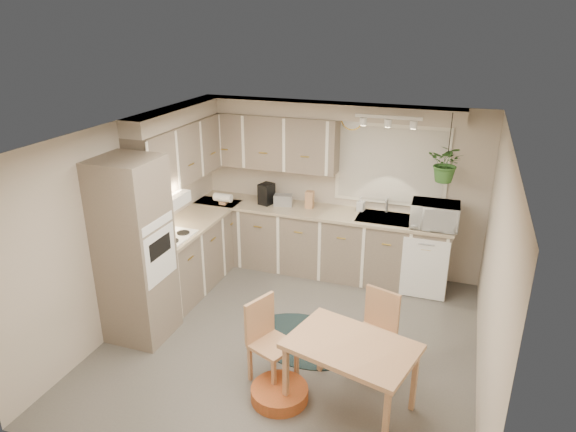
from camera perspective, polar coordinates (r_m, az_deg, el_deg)
The scene contains 35 objects.
floor at distance 5.99m, azimuth 0.24°, elevation -13.87°, with size 4.20×4.20×0.00m, color #615C55.
ceiling at distance 5.01m, azimuth 0.28°, elevation 9.18°, with size 4.20×4.20×0.00m, color silver.
wall_back at distance 7.27m, azimuth 5.69°, elevation 3.18°, with size 4.00×0.04×2.40m, color beige.
wall_front at distance 3.75m, azimuth -10.75°, elevation -16.14°, with size 4.00×0.04×2.40m, color beige.
wall_left at distance 6.28m, azimuth -17.25°, elevation -0.71°, with size 0.04×4.20×2.40m, color beige.
wall_right at distance 5.16m, azimuth 21.87°, elevation -6.23°, with size 0.04×4.20×2.40m, color beige.
base_cab_left at distance 7.08m, azimuth -10.52°, elevation -4.14°, with size 0.60×1.85×0.90m, color gray.
base_cab_back at distance 7.32m, azimuth 3.39°, elevation -2.93°, with size 3.60×0.60×0.90m, color gray.
counter_left at distance 6.89m, azimuth -10.71°, elevation -0.62°, with size 0.64×1.89×0.04m, color tan.
counter_back at distance 7.13m, azimuth 3.45°, elevation 0.48°, with size 3.64×0.64×0.04m, color tan.
oven_stack at distance 5.88m, azimuth -16.64°, elevation -3.76°, with size 0.65×0.65×2.10m, color gray.
wall_oven_face at distance 5.71m, azimuth -14.01°, elevation -4.26°, with size 0.02×0.56×0.58m, color white.
upper_cab_left at distance 6.78m, azimuth -11.71°, elevation 7.00°, with size 0.35×2.00×0.75m, color gray.
upper_cab_back at distance 7.23m, azimuth -2.25°, elevation 8.31°, with size 2.00×0.35×0.75m, color gray.
soffit_left at distance 6.70m, azimuth -12.20°, elevation 10.95°, with size 0.30×2.00×0.20m, color beige.
soffit_back at distance 6.91m, azimuth 4.08°, elevation 11.68°, with size 3.60×0.30×0.20m, color beige.
cooktop at distance 6.43m, azimuth -13.15°, elevation -2.23°, with size 0.52×0.58×0.02m, color white.
range_hood at distance 6.27m, azimuth -13.65°, elevation 1.60°, with size 0.40×0.60×0.14m, color white.
window_blinds at distance 7.01m, azimuth 11.34°, elevation 5.58°, with size 1.40×0.02×1.00m, color silver.
window_frame at distance 7.02m, azimuth 11.35°, elevation 5.60°, with size 1.50×0.02×1.10m, color white.
sink at distance 6.97m, azimuth 10.59°, elevation -0.53°, with size 0.70×0.48×0.10m, color #A3A5AA.
dishwasher_front at distance 6.83m, azimuth 14.87°, elevation -5.76°, with size 0.58×0.01×0.83m, color white.
track_light_bar at distance 6.34m, azimuth 11.09°, elevation 10.74°, with size 0.80×0.04×0.04m, color white.
wall_clock at distance 6.97m, azimuth 7.15°, elevation 10.65°, with size 0.30×0.30×0.03m, color #EBC052.
dining_table at distance 4.99m, azimuth 6.89°, elevation -17.28°, with size 1.12×0.75×0.71m, color tan.
chair_left at distance 5.23m, azimuth -1.67°, elevation -13.94°, with size 0.41×0.41×0.87m, color tan.
chair_back at distance 5.44m, azimuth 9.37°, elevation -12.79°, with size 0.40×0.40×0.86m, color tan.
braided_rug at distance 6.03m, azimuth 1.80°, elevation -13.56°, with size 1.34×1.01×0.01m, color black.
pet_bed at distance 5.23m, azimuth -0.95°, elevation -19.09°, with size 0.56×0.56×0.13m, color #C74E27.
microwave at distance 6.74m, azimuth 16.02°, elevation 0.40°, with size 0.59×0.33×0.40m, color white.
soap_bottle at distance 7.13m, azimuth 8.09°, elevation 0.90°, with size 0.09×0.21×0.10m, color white.
hanging_plant at distance 6.56m, azimuth 17.20°, elevation 5.18°, with size 0.43×0.47×0.37m, color #36692A.
coffee_maker at distance 7.32m, azimuth -2.40°, elevation 2.48°, with size 0.17×0.21×0.30m, color black.
toaster at distance 7.28m, azimuth -0.53°, elevation 1.79°, with size 0.26×0.15×0.16m, color #A3A5AA.
knife_block at distance 7.18m, azimuth 2.42°, elevation 1.84°, with size 0.11×0.11×0.24m, color tan.
Camera 1 is at (1.60, -4.63, 3.46)m, focal length 32.00 mm.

